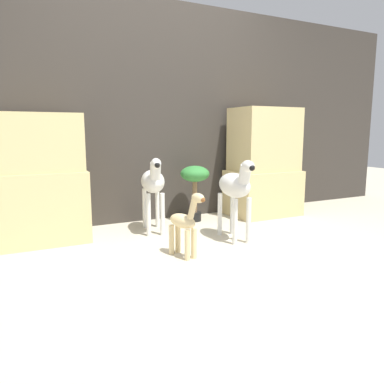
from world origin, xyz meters
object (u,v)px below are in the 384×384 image
at_px(zebra_right, 236,187).
at_px(zebra_left, 153,183).
at_px(potted_palm_front, 195,179).
at_px(giraffe_figurine, 185,224).

distance_m(zebra_right, zebra_left, 0.76).
height_order(zebra_right, potted_palm_front, zebra_right).
bearing_deg(potted_palm_front, zebra_right, -89.87).
relative_size(zebra_left, giraffe_figurine, 1.40).
bearing_deg(zebra_left, zebra_right, -45.23).
height_order(zebra_left, giraffe_figurine, zebra_left).
bearing_deg(potted_palm_front, zebra_left, -158.18).
relative_size(zebra_right, giraffe_figurine, 1.40).
bearing_deg(giraffe_figurine, potted_palm_front, 59.31).
xyz_separation_m(zebra_right, potted_palm_front, (-0.00, 0.75, -0.02)).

